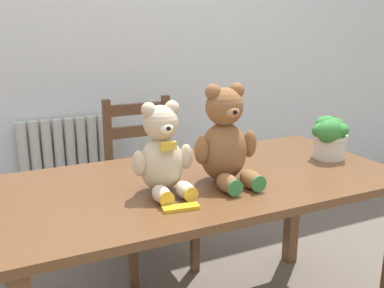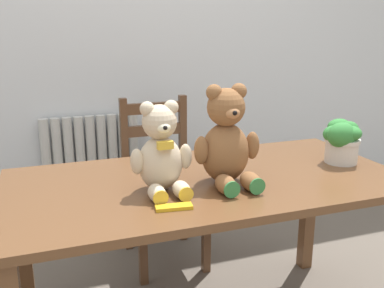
% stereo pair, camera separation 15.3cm
% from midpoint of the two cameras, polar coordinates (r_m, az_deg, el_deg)
% --- Properties ---
extents(wall_back, '(8.00, 0.04, 2.60)m').
position_cam_midpoint_polar(wall_back, '(2.73, -6.06, 15.84)').
color(wall_back, silver).
rests_on(wall_back, ground_plane).
extents(radiator, '(0.60, 0.10, 0.75)m').
position_cam_midpoint_polar(radiator, '(2.76, -11.51, -4.66)').
color(radiator, beige).
rests_on(radiator, ground_plane).
extents(dining_table, '(1.51, 0.76, 0.71)m').
position_cam_midpoint_polar(dining_table, '(1.69, 4.70, -7.57)').
color(dining_table, brown).
rests_on(dining_table, ground_plane).
extents(wooden_chair_behind, '(0.38, 0.43, 0.90)m').
position_cam_midpoint_polar(wooden_chair_behind, '(2.36, -2.21, -4.79)').
color(wooden_chair_behind, brown).
rests_on(wooden_chair_behind, ground_plane).
extents(teddy_bear_left, '(0.22, 0.22, 0.32)m').
position_cam_midpoint_polar(teddy_bear_left, '(1.48, -1.22, -1.27)').
color(teddy_bear_left, beige).
rests_on(teddy_bear_left, dining_table).
extents(teddy_bear_right, '(0.26, 0.25, 0.37)m').
position_cam_midpoint_polar(teddy_bear_right, '(1.57, 7.43, 0.30)').
color(teddy_bear_right, brown).
rests_on(teddy_bear_right, dining_table).
extents(potted_plant, '(0.17, 0.16, 0.18)m').
position_cam_midpoint_polar(potted_plant, '(1.94, 21.56, 0.57)').
color(potted_plant, beige).
rests_on(potted_plant, dining_table).
extents(chocolate_bar, '(0.12, 0.05, 0.01)m').
position_cam_midpoint_polar(chocolate_bar, '(1.38, 0.78, -8.48)').
color(chocolate_bar, gold).
rests_on(chocolate_bar, dining_table).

